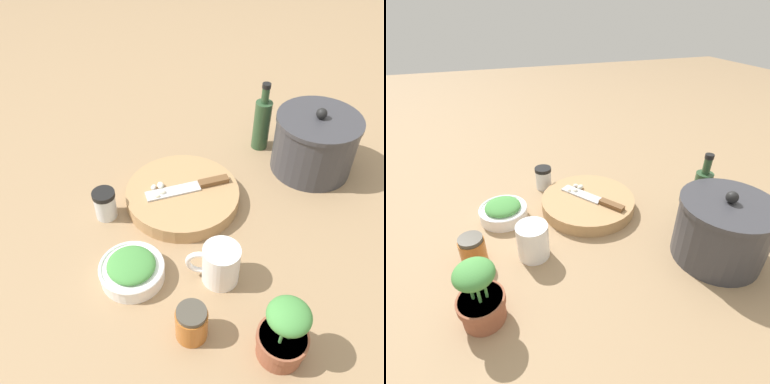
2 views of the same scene
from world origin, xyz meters
The scene contains 11 objects.
ground_plane centered at (0.00, 0.00, 0.00)m, with size 5.00×5.00×0.00m, color #997A56.
cutting_board centered at (-0.04, -0.03, 0.02)m, with size 0.29×0.29×0.04m.
chef_knife centered at (-0.06, -0.01, 0.04)m, with size 0.15×0.19×0.01m.
garlic_cloves centered at (-0.02, -0.09, 0.05)m, with size 0.06×0.04×0.01m.
herb_bowl centered at (0.21, -0.06, 0.03)m, with size 0.14×0.14×0.06m.
spice_jar centered at (0.06, -0.20, 0.04)m, with size 0.06×0.06×0.08m.
coffee_mug centered at (0.16, 0.12, 0.05)m, with size 0.08×0.11×0.09m.
honey_jar centered at (0.30, 0.10, 0.04)m, with size 0.06×0.06×0.08m.
oil_bottle centered at (-0.34, 0.11, 0.08)m, with size 0.05×0.05×0.21m.
stock_pot centered at (-0.28, 0.26, 0.08)m, with size 0.22×0.22×0.19m.
potted_herb centered at (0.29, 0.27, 0.06)m, with size 0.10×0.10×0.15m.
Camera 1 is at (0.70, 0.22, 0.77)m, focal length 40.00 mm.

